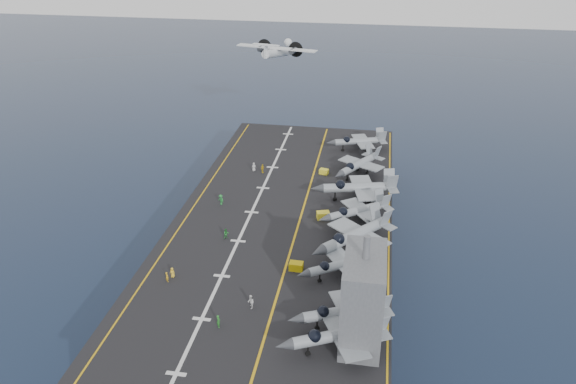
% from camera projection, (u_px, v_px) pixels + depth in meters
% --- Properties ---
extents(ground, '(500.00, 500.00, 0.00)m').
position_uv_depth(ground, '(284.00, 263.00, 104.92)').
color(ground, '#142135').
rests_on(ground, ground).
extents(hull, '(36.00, 90.00, 10.00)m').
position_uv_depth(hull, '(284.00, 241.00, 102.67)').
color(hull, '#56595E').
rests_on(hull, ground).
extents(flight_deck, '(38.00, 92.00, 0.40)m').
position_uv_depth(flight_deck, '(284.00, 216.00, 100.34)').
color(flight_deck, black).
rests_on(flight_deck, hull).
extents(foul_line, '(0.35, 90.00, 0.02)m').
position_uv_depth(foul_line, '(301.00, 216.00, 99.79)').
color(foul_line, gold).
rests_on(foul_line, flight_deck).
extents(landing_centerline, '(0.50, 90.00, 0.02)m').
position_uv_depth(landing_centerline, '(252.00, 212.00, 101.12)').
color(landing_centerline, silver).
rests_on(landing_centerline, flight_deck).
extents(deck_edge_port, '(0.25, 90.00, 0.02)m').
position_uv_depth(deck_edge_port, '(193.00, 207.00, 102.74)').
color(deck_edge_port, gold).
rests_on(deck_edge_port, flight_deck).
extents(deck_edge_stbd, '(0.25, 90.00, 0.02)m').
position_uv_depth(deck_edge_stbd, '(389.00, 223.00, 97.51)').
color(deck_edge_stbd, gold).
rests_on(deck_edge_stbd, flight_deck).
extents(island_superstructure, '(5.00, 10.00, 15.00)m').
position_uv_depth(island_superstructure, '(363.00, 289.00, 68.24)').
color(island_superstructure, '#56595E').
rests_on(island_superstructure, flight_deck).
extents(fighter_jet_0, '(16.80, 14.55, 4.91)m').
position_uv_depth(fighter_jet_0, '(339.00, 334.00, 68.49)').
color(fighter_jet_0, '#8F969F').
rests_on(fighter_jet_0, flight_deck).
extents(fighter_jet_1, '(16.18, 13.82, 4.75)m').
position_uv_depth(fighter_jet_1, '(345.00, 310.00, 72.65)').
color(fighter_jet_1, '#929AA2').
rests_on(fighter_jet_1, flight_deck).
extents(fighter_jet_2, '(15.37, 14.13, 4.44)m').
position_uv_depth(fighter_jet_2, '(342.00, 264.00, 82.47)').
color(fighter_jet_2, gray).
rests_on(fighter_jet_2, flight_deck).
extents(fighter_jet_3, '(18.79, 19.29, 5.62)m').
position_uv_depth(fighter_jet_3, '(355.00, 234.00, 88.91)').
color(fighter_jet_3, gray).
rests_on(fighter_jet_3, flight_deck).
extents(fighter_jet_4, '(16.50, 15.40, 4.77)m').
position_uv_depth(fighter_jet_4, '(358.00, 210.00, 96.91)').
color(fighter_jet_4, '#919BA1').
rests_on(fighter_jet_4, flight_deck).
extents(fighter_jet_5, '(18.11, 14.11, 5.58)m').
position_uv_depth(fighter_jet_5, '(359.00, 187.00, 104.19)').
color(fighter_jet_5, '#9AA4AB').
rests_on(fighter_jet_5, flight_deck).
extents(fighter_jet_6, '(15.49, 17.04, 4.92)m').
position_uv_depth(fighter_jet_6, '(359.00, 164.00, 114.43)').
color(fighter_jet_6, gray).
rests_on(fighter_jet_6, flight_deck).
extents(fighter_jet_8, '(15.71, 12.78, 4.72)m').
position_uv_depth(fighter_jet_8, '(360.00, 141.00, 126.13)').
color(fighter_jet_8, '#969EA7').
rests_on(fighter_jet_8, flight_deck).
extents(tow_cart_a, '(2.13, 1.43, 1.25)m').
position_uv_depth(tow_cart_a, '(296.00, 266.00, 84.72)').
color(tow_cart_a, '#BFA209').
rests_on(tow_cart_a, flight_deck).
extents(tow_cart_b, '(2.52, 2.01, 1.32)m').
position_uv_depth(tow_cart_b, '(323.00, 215.00, 98.74)').
color(tow_cart_b, yellow).
rests_on(tow_cart_b, flight_deck).
extents(tow_cart_c, '(2.03, 1.61, 1.07)m').
position_uv_depth(tow_cart_c, '(324.00, 172.00, 115.58)').
color(tow_cart_c, yellow).
rests_on(tow_cart_c, flight_deck).
extents(crew_0, '(1.05, 0.79, 1.59)m').
position_uv_depth(crew_0, '(172.00, 272.00, 82.95)').
color(crew_0, yellow).
rests_on(crew_0, flight_deck).
extents(crew_1, '(1.17, 1.12, 1.63)m').
position_uv_depth(crew_1, '(167.00, 277.00, 81.92)').
color(crew_1, gold).
rests_on(crew_1, flight_deck).
extents(crew_2, '(1.32, 1.21, 1.83)m').
position_uv_depth(crew_2, '(226.00, 234.00, 92.65)').
color(crew_2, '#268C33').
rests_on(crew_2, flight_deck).
extents(crew_3, '(1.42, 1.31, 1.97)m').
position_uv_depth(crew_3, '(221.00, 200.00, 103.40)').
color(crew_3, '#1F8D34').
rests_on(crew_3, flight_deck).
extents(crew_4, '(1.07, 1.31, 1.89)m').
position_uv_depth(crew_4, '(262.00, 168.00, 115.93)').
color(crew_4, yellow).
rests_on(crew_4, flight_deck).
extents(crew_5, '(1.34, 1.20, 1.86)m').
position_uv_depth(crew_5, '(254.00, 167.00, 116.71)').
color(crew_5, silver).
rests_on(crew_5, flight_deck).
extents(crew_6, '(1.08, 1.30, 1.85)m').
position_uv_depth(crew_6, '(218.00, 321.00, 72.95)').
color(crew_6, '#278A29').
rests_on(crew_6, flight_deck).
extents(crew_7, '(1.16, 1.42, 2.04)m').
position_uv_depth(crew_7, '(251.00, 302.00, 76.38)').
color(crew_7, white).
rests_on(crew_7, flight_deck).
extents(transport_plane, '(23.46, 18.50, 4.92)m').
position_uv_depth(transport_plane, '(276.00, 53.00, 139.01)').
color(transport_plane, silver).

